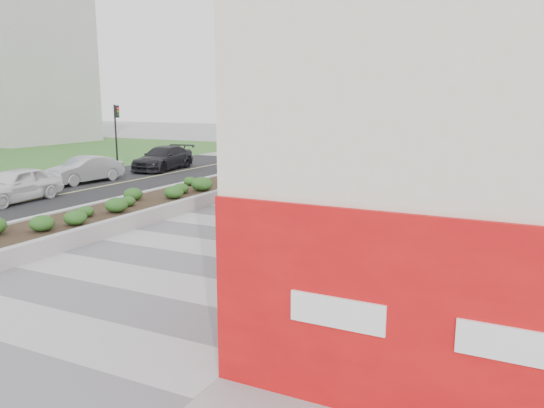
{
  "coord_description": "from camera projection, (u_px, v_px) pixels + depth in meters",
  "views": [
    {
      "loc": [
        8.31,
        -9.79,
        4.43
      ],
      "look_at": [
        0.7,
        5.5,
        1.1
      ],
      "focal_mm": 35.0,
      "sensor_mm": 36.0,
      "label": 1
    }
  ],
  "objects": [
    {
      "name": "traffic_signal_far",
      "position": [
        116.0,
        127.0,
        34.68
      ],
      "size": [
        0.33,
        0.28,
        4.2
      ],
      "color": "black",
      "rests_on": "ground"
    },
    {
      "name": "skateboarder",
      "position": [
        256.0,
        218.0,
        17.21
      ],
      "size": [
        0.48,
        0.73,
        1.33
      ],
      "rotation": [
        0.0,
        0.0,
        -0.06
      ],
      "color": "beige",
      "rests_on": "ground"
    },
    {
      "name": "manhole_cover",
      "position": [
        228.0,
        255.0,
        15.5
      ],
      "size": [
        0.44,
        0.44,
        0.01
      ],
      "primitive_type": "cylinder",
      "color": "#595654",
      "rests_on": "ground"
    },
    {
      "name": "ground",
      "position": [
        148.0,
        283.0,
        13.08
      ],
      "size": [
        160.0,
        160.0,
        0.0
      ],
      "primitive_type": "plane",
      "color": "gray",
      "rests_on": "ground"
    },
    {
      "name": "street",
      "position": [
        41.0,
        198.0,
        24.48
      ],
      "size": [
        10.0,
        40.0,
        0.0
      ],
      "primitive_type": "cube",
      "color": "black",
      "rests_on": "ground"
    },
    {
      "name": "traffic_signal_near",
      "position": [
        242.0,
        130.0,
        31.09
      ],
      "size": [
        0.33,
        0.28,
        4.2
      ],
      "color": "black",
      "rests_on": "ground"
    },
    {
      "name": "distant_bldg_north_l",
      "position": [
        417.0,
        52.0,
        61.68
      ],
      "size": [
        16.0,
        12.0,
        20.0
      ],
      "primitive_type": "cube",
      "color": "#ADAAA3",
      "rests_on": "ground"
    },
    {
      "name": "car_silver",
      "position": [
        84.0,
        170.0,
        29.02
      ],
      "size": [
        1.98,
        4.51,
        1.44
      ],
      "primitive_type": "imported",
      "rotation": [
        0.0,
        0.0,
        -0.11
      ],
      "color": "#AEB1B6",
      "rests_on": "ground"
    },
    {
      "name": "planter",
      "position": [
        152.0,
        201.0,
        21.56
      ],
      "size": [
        3.0,
        18.0,
        0.9
      ],
      "color": "#9E9EA0",
      "rests_on": "ground"
    },
    {
      "name": "car_white",
      "position": [
        15.0,
        185.0,
        23.45
      ],
      "size": [
        2.17,
        4.62,
        1.53
      ],
      "primitive_type": "imported",
      "rotation": [
        0.0,
        0.0,
        0.08
      ],
      "color": "white",
      "rests_on": "ground"
    },
    {
      "name": "car_dark",
      "position": [
        163.0,
        158.0,
        34.5
      ],
      "size": [
        2.66,
        5.43,
        1.52
      ],
      "primitive_type": "imported",
      "rotation": [
        0.0,
        0.0,
        0.1
      ],
      "color": "black",
      "rests_on": "ground"
    },
    {
      "name": "building",
      "position": [
        493.0,
        115.0,
        17.16
      ],
      "size": [
        6.04,
        24.08,
        8.0
      ],
      "color": "beige",
      "rests_on": "ground"
    },
    {
      "name": "walkway",
      "position": [
        213.0,
        253.0,
        15.72
      ],
      "size": [
        8.0,
        36.0,
        0.01
      ],
      "primitive_type": "cube",
      "color": "#A8A8AD",
      "rests_on": "ground"
    }
  ]
}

